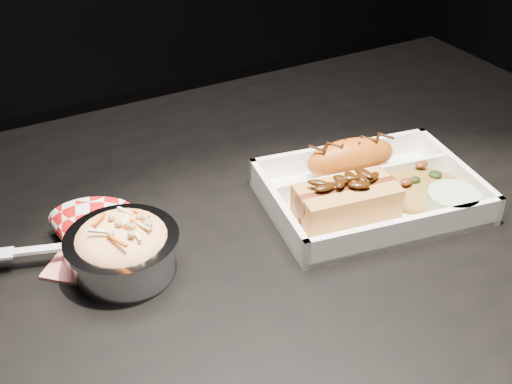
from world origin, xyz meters
The scene contains 8 objects.
dining_table centered at (0.00, 0.00, 0.66)m, with size 1.20×0.80×0.75m.
food_tray centered at (0.14, -0.01, 0.76)m, with size 0.28×0.22×0.04m.
fried_pastry centered at (0.15, 0.05, 0.78)m, with size 0.12×0.05×0.05m, color #B85612.
hotdog centered at (0.09, -0.03, 0.78)m, with size 0.12×0.07×0.06m.
fried_rice_mound centered at (0.20, -0.03, 0.77)m, with size 0.11×0.09×0.03m, color olive.
cupcake_liner centered at (0.20, -0.08, 0.77)m, with size 0.06×0.06×0.03m, color #B1C897.
foil_coleslaw_cup centered at (-0.16, 0.02, 0.78)m, with size 0.12×0.12×0.07m.
napkin_fork centered at (-0.19, 0.05, 0.77)m, with size 0.18×0.15×0.10m.
Camera 1 is at (-0.29, -0.51, 1.20)m, focal length 45.00 mm.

